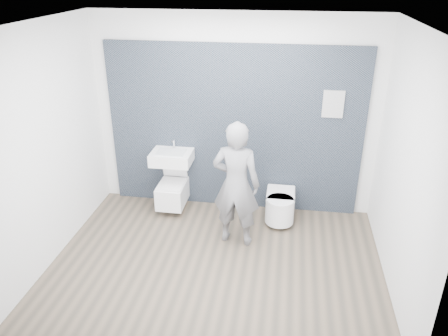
% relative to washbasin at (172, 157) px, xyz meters
% --- Properties ---
extents(ground, '(4.00, 4.00, 0.00)m').
position_rel_washbasin_xyz_m(ground, '(0.86, -1.22, -0.82)').
color(ground, brown).
rests_on(ground, ground).
extents(room_shell, '(4.00, 4.00, 4.00)m').
position_rel_washbasin_xyz_m(room_shell, '(0.86, -1.22, 0.92)').
color(room_shell, silver).
rests_on(room_shell, ground).
extents(tile_wall, '(3.60, 0.06, 2.40)m').
position_rel_washbasin_xyz_m(tile_wall, '(0.86, 0.25, -0.82)').
color(tile_wall, black).
rests_on(tile_wall, ground).
extents(washbasin, '(0.58, 0.43, 0.43)m').
position_rel_washbasin_xyz_m(washbasin, '(0.00, 0.00, 0.00)').
color(washbasin, white).
rests_on(washbasin, ground).
extents(toilet_square, '(0.38, 0.55, 0.74)m').
position_rel_washbasin_xyz_m(toilet_square, '(0.00, -0.06, -0.53)').
color(toilet_square, white).
rests_on(toilet_square, ground).
extents(toilet_rounded, '(0.40, 0.67, 0.36)m').
position_rel_washbasin_xyz_m(toilet_rounded, '(1.58, -0.12, -0.59)').
color(toilet_rounded, white).
rests_on(toilet_rounded, ground).
extents(info_placard, '(0.28, 0.03, 0.37)m').
position_rel_washbasin_xyz_m(info_placard, '(2.19, 0.20, -0.82)').
color(info_placard, silver).
rests_on(info_placard, ground).
extents(visitor, '(0.64, 0.46, 1.66)m').
position_rel_washbasin_xyz_m(visitor, '(1.03, -0.72, 0.01)').
color(visitor, slate).
rests_on(visitor, ground).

